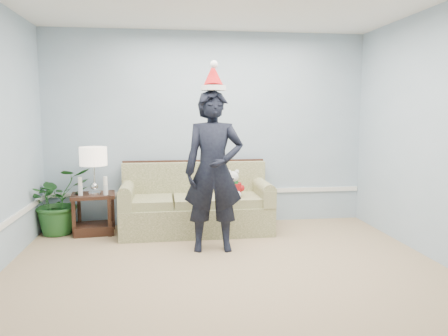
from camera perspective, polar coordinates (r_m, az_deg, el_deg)
room_shell at (r=3.71m, az=1.53°, el=3.71°), size 4.54×5.04×2.74m
wainscot_trim at (r=5.00m, az=-14.22°, el=-6.04°), size 4.49×4.99×0.06m
sofa at (r=5.89m, az=-3.68°, el=-5.05°), size 1.97×0.86×0.92m
side_table at (r=6.01m, az=-16.60°, el=-6.27°), size 0.60×0.53×0.53m
table_lamp at (r=5.82m, az=-16.69°, el=1.22°), size 0.35×0.35×0.62m
candle_pair at (r=5.82m, az=-16.75°, el=-2.37°), size 0.37×0.06×0.24m
houseplant at (r=6.11m, az=-20.83°, el=-4.04°), size 1.03×1.02×0.87m
man at (r=4.95m, az=-1.36°, el=-0.45°), size 0.69×0.47×1.83m
santa_hat at (r=4.94m, az=-1.41°, el=11.69°), size 0.30×0.33×0.33m
teddy_bear at (r=5.71m, az=1.19°, el=-2.48°), size 0.24×0.27×0.36m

